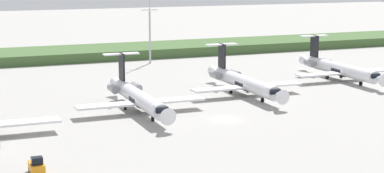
{
  "coord_description": "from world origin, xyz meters",
  "views": [
    {
      "loc": [
        -43.08,
        -93.06,
        25.17
      ],
      "look_at": [
        0.0,
        14.7,
        3.0
      ],
      "focal_mm": 59.23,
      "sensor_mm": 36.0,
      "label": 1
    }
  ],
  "objects_px": {
    "regional_jet_second": "(138,97)",
    "baggage_tug": "(37,166)",
    "regional_jet_fourth": "(339,68)",
    "antenna_mast": "(150,29)",
    "regional_jet_third": "(244,82)"
  },
  "relations": [
    {
      "from": "regional_jet_second",
      "to": "baggage_tug",
      "type": "relative_size",
      "value": 9.69
    },
    {
      "from": "regional_jet_second",
      "to": "baggage_tug",
      "type": "bearing_deg",
      "value": -127.47
    },
    {
      "from": "regional_jet_second",
      "to": "antenna_mast",
      "type": "distance_m",
      "value": 56.14
    },
    {
      "from": "regional_jet_fourth",
      "to": "regional_jet_third",
      "type": "bearing_deg",
      "value": -165.64
    },
    {
      "from": "baggage_tug",
      "to": "regional_jet_second",
      "type": "bearing_deg",
      "value": 52.53
    },
    {
      "from": "regional_jet_second",
      "to": "regional_jet_fourth",
      "type": "height_order",
      "value": "same"
    },
    {
      "from": "regional_jet_second",
      "to": "regional_jet_third",
      "type": "relative_size",
      "value": 1.0
    },
    {
      "from": "regional_jet_fourth",
      "to": "antenna_mast",
      "type": "distance_m",
      "value": 50.72
    },
    {
      "from": "regional_jet_second",
      "to": "antenna_mast",
      "type": "bearing_deg",
      "value": 69.8
    },
    {
      "from": "regional_jet_second",
      "to": "regional_jet_third",
      "type": "height_order",
      "value": "same"
    },
    {
      "from": "regional_jet_fourth",
      "to": "baggage_tug",
      "type": "relative_size",
      "value": 9.69
    },
    {
      "from": "antenna_mast",
      "to": "baggage_tug",
      "type": "bearing_deg",
      "value": -116.91
    },
    {
      "from": "regional_jet_fourth",
      "to": "baggage_tug",
      "type": "xyz_separation_m",
      "value": [
        -72.76,
        -41.64,
        -1.53
      ]
    },
    {
      "from": "regional_jet_fourth",
      "to": "regional_jet_second",
      "type": "bearing_deg",
      "value": -165.32
    },
    {
      "from": "regional_jet_third",
      "to": "antenna_mast",
      "type": "bearing_deg",
      "value": 95.57
    }
  ]
}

